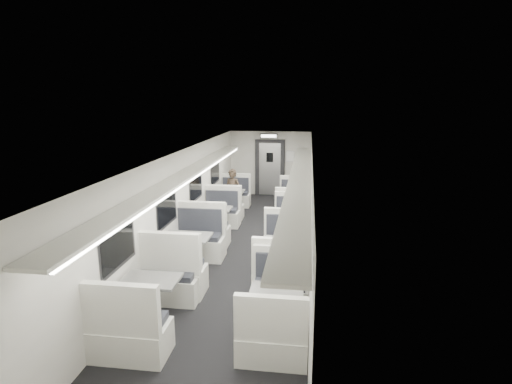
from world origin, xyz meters
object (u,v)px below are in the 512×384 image
(booth_left_c, at_px, (187,254))
(passenger, at_px, (232,193))
(booth_right_c, at_px, (285,258))
(booth_right_d, at_px, (276,310))
(vestibule_door, at_px, (270,168))
(booth_right_b, at_px, (290,225))
(booth_left_b, at_px, (215,221))
(exit_sign, at_px, (269,136))
(booth_left_d, at_px, (151,301))
(booth_right_a, at_px, (293,204))
(booth_left_a, at_px, (231,201))

(booth_left_c, bearing_deg, passenger, 88.18)
(booth_right_c, bearing_deg, booth_right_d, -90.00)
(booth_left_c, relative_size, booth_right_c, 1.09)
(booth_left_c, xyz_separation_m, vestibule_door, (1.00, 7.21, 0.62))
(booth_right_d, bearing_deg, booth_right_b, 90.00)
(passenger, bearing_deg, booth_left_b, -73.78)
(booth_right_d, distance_m, passenger, 6.42)
(exit_sign, bearing_deg, vestibule_door, 90.00)
(booth_left_d, bearing_deg, booth_left_b, 90.00)
(booth_right_a, distance_m, vestibule_door, 2.84)
(booth_right_a, bearing_deg, booth_left_c, -113.32)
(booth_left_c, relative_size, exit_sign, 3.81)
(booth_left_c, bearing_deg, booth_right_b, 50.90)
(booth_left_c, bearing_deg, exit_sign, 81.54)
(vestibule_door, bearing_deg, booth_left_a, -111.91)
(vestibule_door, height_order, exit_sign, exit_sign)
(booth_left_d, relative_size, vestibule_door, 1.07)
(booth_left_b, distance_m, passenger, 1.82)
(passenger, bearing_deg, booth_right_d, -52.49)
(booth_left_d, height_order, vestibule_door, vestibule_door)
(booth_left_d, xyz_separation_m, exit_sign, (1.00, 8.65, 1.88))
(booth_left_d, bearing_deg, booth_left_a, 90.00)
(passenger, bearing_deg, exit_sign, 91.20)
(booth_left_b, xyz_separation_m, booth_left_c, (0.00, -2.49, 0.04))
(booth_left_b, relative_size, passenger, 1.43)
(vestibule_door, bearing_deg, booth_right_c, -81.91)
(booth_left_a, relative_size, booth_left_c, 0.86)
(booth_left_b, bearing_deg, booth_right_b, -0.89)
(booth_left_a, relative_size, booth_right_b, 1.05)
(booth_right_a, height_order, passenger, passenger)
(booth_left_c, height_order, booth_left_d, booth_left_c)
(booth_left_b, bearing_deg, vestibule_door, 78.03)
(booth_left_a, relative_size, exit_sign, 3.27)
(booth_left_b, relative_size, exit_sign, 3.41)
(booth_right_c, bearing_deg, exit_sign, 98.68)
(booth_left_c, height_order, passenger, passenger)
(booth_left_d, distance_m, booth_right_c, 2.91)
(booth_right_a, relative_size, booth_right_d, 1.01)
(booth_right_b, xyz_separation_m, booth_right_d, (0.00, -4.32, 0.01))
(booth_left_b, xyz_separation_m, vestibule_door, (1.00, 4.72, 0.66))
(booth_right_a, height_order, vestibule_door, vestibule_door)
(booth_right_b, xyz_separation_m, booth_right_c, (0.00, -2.29, 0.04))
(booth_right_c, bearing_deg, booth_right_b, 90.00)
(booth_left_b, bearing_deg, booth_left_c, -90.00)
(booth_left_a, distance_m, vestibule_door, 2.76)
(booth_left_c, xyz_separation_m, booth_right_d, (2.00, -1.86, -0.07))
(booth_right_a, relative_size, booth_right_c, 0.93)
(passenger, distance_m, exit_sign, 3.03)
(booth_left_c, xyz_separation_m, booth_right_a, (2.00, 4.64, -0.06))
(booth_left_d, bearing_deg, booth_right_b, 65.52)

